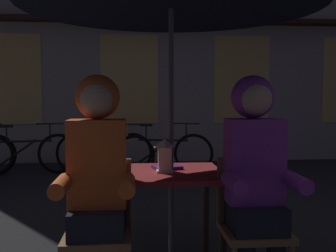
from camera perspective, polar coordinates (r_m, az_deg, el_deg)
The scene contains 11 objects.
cafe_table at distance 2.95m, azimuth 0.42°, elevation -8.22°, with size 0.72×0.72×0.74m.
lantern at distance 2.87m, azimuth -0.48°, elevation -4.02°, with size 0.11×0.11×0.23m.
chair_left at distance 2.62m, azimuth -9.59°, elevation -13.18°, with size 0.40×0.40×0.87m.
chair_right at distance 2.72m, azimuth 11.54°, elevation -12.59°, with size 0.40×0.40×0.87m.
person_left_hooded at distance 2.49m, azimuth -9.80°, elevation -5.68°, with size 0.45×0.56×1.40m.
person_right_hooded at distance 2.58m, azimuth 12.01°, elevation -5.34°, with size 0.45×0.56×1.40m.
shopfront_building at distance 8.52m, azimuth 2.30°, elevation 16.44°, with size 10.00×0.93×6.20m.
bicycle_second at distance 7.09m, azimuth -19.17°, elevation -3.60°, with size 1.67×0.30×0.84m.
bicycle_third at distance 6.77m, azimuth -8.85°, elevation -3.77°, with size 1.64×0.45×0.84m.
bicycle_fourth at distance 6.87m, azimuth -0.72°, elevation -3.61°, with size 1.65×0.42×0.84m.
book at distance 3.01m, azimuth -0.11°, elevation -5.75°, with size 0.20×0.14×0.02m, color #661E7A.
Camera 1 is at (-0.26, -2.87, 1.27)m, focal length 43.93 mm.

